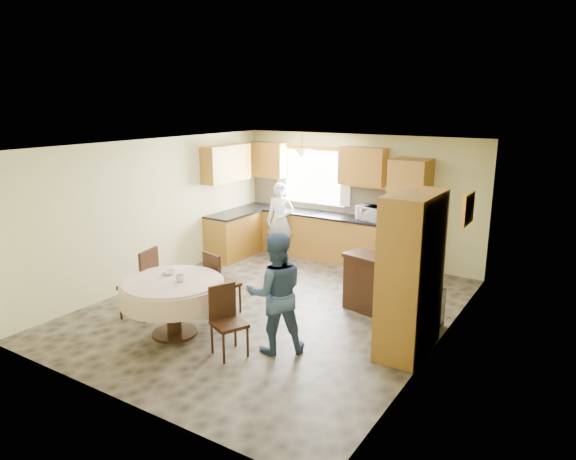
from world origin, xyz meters
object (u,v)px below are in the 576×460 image
(dining_table, at_px, (173,292))
(chair_right, at_px, (226,316))
(sideboard, at_px, (381,288))
(chair_left, at_px, (143,280))
(cupboard, at_px, (411,274))
(person_sink, at_px, (280,220))
(oven_tower, at_px, (408,217))
(chair_back, at_px, (218,280))
(person_dining, at_px, (276,293))

(dining_table, xyz_separation_m, chair_right, (0.94, -0.02, -0.12))
(sideboard, xyz_separation_m, chair_left, (-2.90, -1.96, 0.17))
(cupboard, xyz_separation_m, person_sink, (-3.60, 2.55, -0.26))
(person_sink, bearing_deg, chair_right, -86.32)
(sideboard, relative_size, chair_right, 1.29)
(oven_tower, height_order, cupboard, oven_tower)
(dining_table, bearing_deg, cupboard, 24.07)
(cupboard, height_order, chair_back, cupboard)
(cupboard, bearing_deg, oven_tower, 110.02)
(chair_right, distance_m, person_sink, 4.21)
(chair_right, bearing_deg, person_dining, -27.37)
(chair_back, xyz_separation_m, person_dining, (1.37, -0.52, 0.25))
(chair_right, height_order, person_dining, person_dining)
(chair_back, relative_size, chair_right, 1.08)
(chair_left, xyz_separation_m, chair_right, (1.73, -0.23, -0.09))
(dining_table, height_order, chair_back, chair_back)
(chair_right, bearing_deg, person_sink, 48.23)
(cupboard, relative_size, person_dining, 1.31)
(chair_left, xyz_separation_m, person_dining, (2.22, 0.16, 0.20))
(person_sink, bearing_deg, cupboard, -55.38)
(oven_tower, xyz_separation_m, cupboard, (1.07, -2.94, -0.03))
(chair_right, bearing_deg, chair_back, 68.70)
(cupboard, relative_size, chair_back, 2.13)
(person_dining, bearing_deg, cupboard, 170.92)
(chair_left, distance_m, chair_right, 1.75)
(chair_right, height_order, person_sink, person_sink)
(person_dining, bearing_deg, chair_back, -62.55)
(chair_left, relative_size, person_sink, 0.68)
(chair_back, bearing_deg, oven_tower, -103.11)
(sideboard, bearing_deg, oven_tower, 112.88)
(oven_tower, relative_size, chair_right, 2.38)
(chair_right, bearing_deg, chair_left, 107.00)
(chair_right, bearing_deg, oven_tower, 13.23)
(oven_tower, bearing_deg, chair_right, -101.20)
(dining_table, xyz_separation_m, chair_back, (0.06, 0.88, -0.08))
(oven_tower, distance_m, chair_left, 4.78)
(chair_back, bearing_deg, person_dining, 173.42)
(chair_right, xyz_separation_m, person_dining, (0.49, 0.38, 0.29))
(oven_tower, bearing_deg, cupboard, -69.98)
(sideboard, relative_size, dining_table, 0.84)
(oven_tower, bearing_deg, chair_back, -117.30)
(oven_tower, bearing_deg, chair_left, -122.71)
(oven_tower, relative_size, sideboard, 1.84)
(chair_back, xyz_separation_m, person_sink, (-0.81, 2.94, 0.23))
(oven_tower, bearing_deg, dining_table, -112.91)
(chair_right, bearing_deg, sideboard, -3.68)
(chair_back, xyz_separation_m, chair_right, (0.88, -0.90, -0.04))
(chair_left, relative_size, chair_back, 1.09)
(oven_tower, height_order, chair_left, oven_tower)
(chair_back, bearing_deg, dining_table, 100.22)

